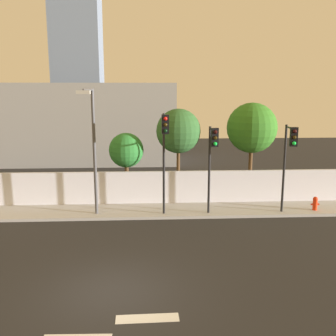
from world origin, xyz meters
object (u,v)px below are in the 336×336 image
object	(u,v)px
traffic_light_right	(165,143)
fire_hydrant	(315,203)
street_lamp_curbside	(93,141)
roadside_tree_midleft	(178,131)
traffic_light_center	(212,152)
roadside_tree_midright	(252,128)
roadside_tree_leftmost	(126,151)
traffic_light_left	(289,151)

from	to	relation	value
traffic_light_right	fire_hydrant	size ratio (longest dim) A/B	7.03
street_lamp_curbside	roadside_tree_midleft	distance (m)	5.48
street_lamp_curbside	roadside_tree_midleft	xyz separation A→B (m)	(4.45, 3.19, 0.12)
street_lamp_curbside	fire_hydrant	bearing A→B (deg)	1.27
traffic_light_center	fire_hydrant	xyz separation A→B (m)	(5.63, 0.62, -2.86)
traffic_light_right	roadside_tree_midright	distance (m)	6.37
street_lamp_curbside	roadside_tree_midright	distance (m)	9.28
traffic_light_center	roadside_tree_midright	size ratio (longest dim) A/B	0.78
traffic_light_center	roadside_tree_leftmost	distance (m)	5.67
traffic_light_center	fire_hydrant	bearing A→B (deg)	6.25
traffic_light_right	roadside_tree_midright	world-z (taller)	roadside_tree_midright
roadside_tree_midleft	roadside_tree_midright	distance (m)	4.27
traffic_light_right	street_lamp_curbside	bearing A→B (deg)	172.90
traffic_light_center	roadside_tree_midright	world-z (taller)	roadside_tree_midright
traffic_light_left	roadside_tree_leftmost	world-z (taller)	traffic_light_left
traffic_light_right	roadside_tree_leftmost	bearing A→B (deg)	119.45
traffic_light_right	street_lamp_curbside	distance (m)	3.51
roadside_tree_leftmost	roadside_tree_midleft	world-z (taller)	roadside_tree_midleft
roadside_tree_midleft	roadside_tree_midright	world-z (taller)	roadside_tree_midright
traffic_light_right	roadside_tree_midleft	distance (m)	3.76
roadside_tree_leftmost	roadside_tree_midleft	bearing A→B (deg)	0.00
traffic_light_left	traffic_light_right	world-z (taller)	traffic_light_right
traffic_light_left	fire_hydrant	size ratio (longest dim) A/B	6.23
traffic_light_right	roadside_tree_leftmost	world-z (taller)	traffic_light_right
traffic_light_right	roadside_tree_midleft	xyz separation A→B (m)	(0.96, 3.63, 0.20)
fire_hydrant	roadside_tree_midleft	xyz separation A→B (m)	(-7.01, 2.94, 3.51)
roadside_tree_midleft	street_lamp_curbside	bearing A→B (deg)	-144.31
street_lamp_curbside	roadside_tree_midleft	size ratio (longest dim) A/B	1.18
traffic_light_center	street_lamp_curbside	size ratio (longest dim) A/B	0.71
traffic_light_center	roadside_tree_midright	xyz separation A→B (m)	(2.89, 3.56, 0.81)
street_lamp_curbside	roadside_tree_leftmost	distance (m)	3.64
fire_hydrant	traffic_light_center	bearing A→B (deg)	-173.75
traffic_light_left	roadside_tree_midleft	xyz separation A→B (m)	(-5.11, 3.84, 0.57)
traffic_light_right	fire_hydrant	distance (m)	8.66
roadside_tree_leftmost	traffic_light_center	bearing A→B (deg)	-39.02
traffic_light_center	roadside_tree_midright	bearing A→B (deg)	50.94
traffic_light_left	traffic_light_right	size ratio (longest dim) A/B	0.89
traffic_light_right	street_lamp_curbside	world-z (taller)	street_lamp_curbside
traffic_light_left	roadside_tree_leftmost	bearing A→B (deg)	154.68
roadside_tree_leftmost	roadside_tree_midright	bearing A→B (deg)	0.00
traffic_light_left	roadside_tree_leftmost	distance (m)	9.00
traffic_light_center	fire_hydrant	world-z (taller)	traffic_light_center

